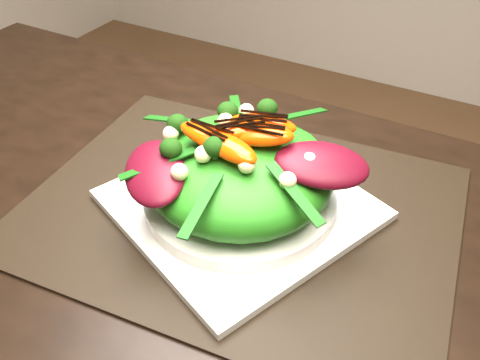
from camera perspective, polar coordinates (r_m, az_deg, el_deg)
The scene contains 9 objects.
placemat at distance 0.58m, azimuth -0.00°, elevation -3.25°, with size 0.47×0.36×0.00m, color black.
plate_base at distance 0.58m, azimuth -0.00°, elevation -2.75°, with size 0.25×0.25×0.01m, color silver.
salad_bowl at distance 0.57m, azimuth -0.00°, elevation -1.80°, with size 0.21×0.21×0.02m, color white.
lettuce_mound at distance 0.55m, azimuth -0.00°, elevation 1.00°, with size 0.20×0.20×0.08m, color #297A16.
radicchio_leaf at distance 0.51m, azimuth 9.20°, elevation 1.71°, with size 0.10×0.06×0.02m, color #410711.
orange_segment at distance 0.55m, azimuth -0.84°, elevation 6.98°, with size 0.07×0.03×0.02m, color #FF3A04.
broccoli_floret at distance 0.57m, azimuth -3.21°, elevation 8.32°, with size 0.03×0.03×0.03m, color #173309.
macadamia_nut at distance 0.49m, azimuth 2.24°, elevation 2.13°, with size 0.02×0.02×0.02m, color #F7ECAE.
balsamic_drizzle at distance 0.54m, azimuth -0.85°, elevation 7.87°, with size 0.05×0.00×0.00m, color black.
Camera 1 is at (0.07, -0.20, 1.14)m, focal length 38.00 mm.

